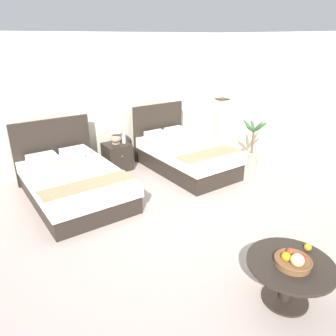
{
  "coord_description": "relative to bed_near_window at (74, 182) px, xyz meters",
  "views": [
    {
      "loc": [
        -2.45,
        -3.27,
        2.52
      ],
      "look_at": [
        -0.02,
        0.46,
        0.69
      ],
      "focal_mm": 34.07,
      "sensor_mm": 36.0,
      "label": 1
    }
  ],
  "objects": [
    {
      "name": "table_lamp",
      "position": [
        1.14,
        0.78,
        0.48
      ],
      "size": [
        0.29,
        0.29,
        0.38
      ],
      "color": "tan",
      "rests_on": "nightstand"
    },
    {
      "name": "loose_apple",
      "position": [
        1.39,
        -3.39,
        0.23
      ],
      "size": [
        0.08,
        0.08,
        0.08
      ],
      "color": "gold",
      "rests_on": "coffee_table"
    },
    {
      "name": "bed_near_window",
      "position": [
        0.0,
        0.0,
        0.0
      ],
      "size": [
        1.47,
        2.17,
        1.16
      ],
      "color": "#2A221D",
      "rests_on": "ground"
    },
    {
      "name": "vase",
      "position": [
        1.29,
        0.72,
        0.36
      ],
      "size": [
        0.07,
        0.07,
        0.19
      ],
      "color": "silver",
      "rests_on": "nightstand"
    },
    {
      "name": "nightstand",
      "position": [
        1.14,
        0.76,
        -0.01
      ],
      "size": [
        0.5,
        0.49,
        0.54
      ],
      "color": "#2A221D",
      "rests_on": "ground"
    },
    {
      "name": "wall_side_right",
      "position": [
        4.17,
        -1.22,
        1.02
      ],
      "size": [
        0.12,
        5.01,
        2.61
      ],
      "primitive_type": "cube",
      "color": "beige",
      "rests_on": "ground"
    },
    {
      "name": "potted_palm",
      "position": [
        3.58,
        -0.59,
        0.04
      ],
      "size": [
        0.56,
        0.47,
        0.99
      ],
      "color": "gray",
      "rests_on": "ground"
    },
    {
      "name": "coffee_table",
      "position": [
        1.09,
        -3.43,
        0.07
      ],
      "size": [
        0.85,
        0.85,
        0.47
      ],
      "color": "#2A221D",
      "rests_on": "ground"
    },
    {
      "name": "fruit_bowl",
      "position": [
        1.06,
        -3.46,
        0.25
      ],
      "size": [
        0.35,
        0.35,
        0.18
      ],
      "color": "brown",
      "rests_on": "coffee_table"
    },
    {
      "name": "ground_plane",
      "position": [
        1.14,
        -1.62,
        -0.29
      ],
      "size": [
        9.67,
        9.41,
        0.02
      ],
      "primitive_type": "cube",
      "color": "#AC9991"
    },
    {
      "name": "wall_back",
      "position": [
        1.14,
        1.29,
        1.02
      ],
      "size": [
        9.67,
        0.12,
        2.61
      ],
      "primitive_type": "cube",
      "color": "beige",
      "rests_on": "ground"
    },
    {
      "name": "floor_lamp_corner",
      "position": [
        3.76,
        0.6,
        0.32
      ],
      "size": [
        0.25,
        0.25,
        1.21
      ],
      "color": "#2F291F",
      "rests_on": "ground"
    },
    {
      "name": "bed_near_corner",
      "position": [
        2.27,
        -0.01,
        0.03
      ],
      "size": [
        1.29,
        2.13,
        1.19
      ],
      "color": "#2A221D",
      "rests_on": "ground"
    }
  ]
}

